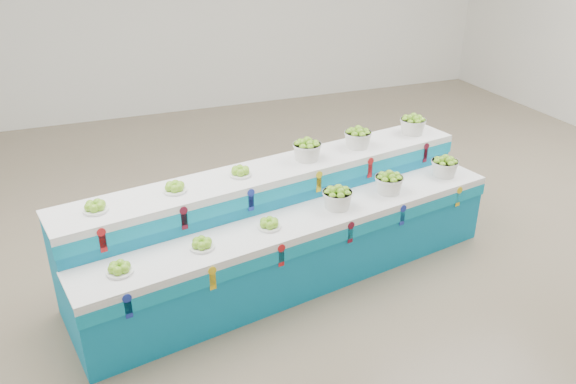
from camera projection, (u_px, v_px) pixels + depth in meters
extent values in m
plane|color=#776852|center=(357.00, 235.00, 6.35)|extent=(10.00, 10.00, 0.00)
cylinder|color=white|center=(119.00, 268.00, 4.39)|extent=(0.24, 0.24, 0.10)
cylinder|color=white|center=(202.00, 243.00, 4.71)|extent=(0.24, 0.24, 0.10)
cylinder|color=white|center=(269.00, 223.00, 5.01)|extent=(0.24, 0.24, 0.10)
cylinder|color=white|center=(95.00, 206.00, 4.65)|extent=(0.24, 0.24, 0.10)
cylinder|color=white|center=(175.00, 187.00, 4.97)|extent=(0.24, 0.24, 0.10)
cylinder|color=white|center=(240.00, 171.00, 5.27)|extent=(0.24, 0.24, 0.10)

